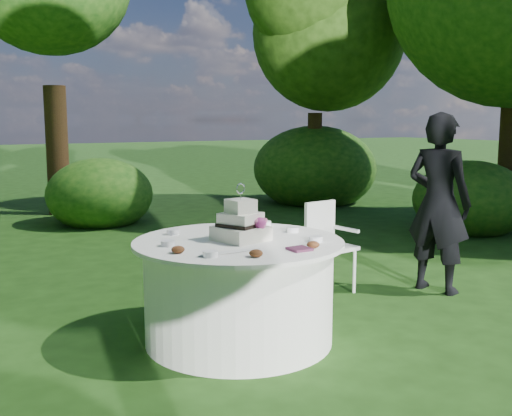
# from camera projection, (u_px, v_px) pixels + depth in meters

# --- Properties ---
(ground) EXTENTS (80.00, 80.00, 0.00)m
(ground) POSITION_uv_depth(u_px,v_px,m) (239.00, 340.00, 4.53)
(ground) COLOR #18360E
(ground) RESTS_ON ground
(napkins) EXTENTS (0.14, 0.14, 0.02)m
(napkins) POSITION_uv_depth(u_px,v_px,m) (299.00, 249.00, 4.08)
(napkins) COLOR #4D2139
(napkins) RESTS_ON table
(feather_plume) EXTENTS (0.48, 0.07, 0.01)m
(feather_plume) POSITION_uv_depth(u_px,v_px,m) (229.00, 252.00, 4.00)
(feather_plume) COLOR silver
(feather_plume) RESTS_ON table
(guest) EXTENTS (0.58, 0.73, 1.73)m
(guest) POSITION_uv_depth(u_px,v_px,m) (439.00, 203.00, 5.72)
(guest) COLOR black
(guest) RESTS_ON ground
(table) EXTENTS (1.56, 1.56, 0.77)m
(table) POSITION_uv_depth(u_px,v_px,m) (239.00, 290.00, 4.48)
(table) COLOR white
(table) RESTS_ON ground
(cake) EXTENTS (0.40, 0.40, 0.43)m
(cake) POSITION_uv_depth(u_px,v_px,m) (241.00, 225.00, 4.40)
(cake) COLOR beige
(cake) RESTS_ON table
(chair) EXTENTS (0.44, 0.43, 0.87)m
(chair) POSITION_uv_depth(u_px,v_px,m) (327.00, 239.00, 5.78)
(chair) COLOR silver
(chair) RESTS_ON ground
(votives) EXTENTS (1.15, 0.95, 0.04)m
(votives) POSITION_uv_depth(u_px,v_px,m) (239.00, 236.00, 4.48)
(votives) COLOR white
(votives) RESTS_ON table
(petal_cups) EXTENTS (0.97, 1.06, 0.05)m
(petal_cups) POSITION_uv_depth(u_px,v_px,m) (249.00, 242.00, 4.24)
(petal_cups) COLOR #562D16
(petal_cups) RESTS_ON table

